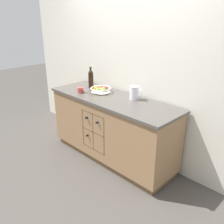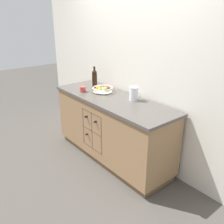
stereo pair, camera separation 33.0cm
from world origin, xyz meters
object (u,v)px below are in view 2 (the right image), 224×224
at_px(standing_wine_bottle, 95,78).
at_px(fruit_bowl, 103,89).
at_px(white_pitcher, 134,93).
at_px(ceramic_mug, 83,89).

bearing_deg(standing_wine_bottle, fruit_bowl, -11.93).
xyz_separation_m(fruit_bowl, standing_wine_bottle, (-0.28, 0.06, 0.10)).
relative_size(fruit_bowl, standing_wine_bottle, 0.94).
xyz_separation_m(white_pitcher, ceramic_mug, (-0.72, -0.31, -0.06)).
distance_m(fruit_bowl, standing_wine_bottle, 0.30).
relative_size(white_pitcher, standing_wine_bottle, 0.58).
height_order(fruit_bowl, white_pitcher, white_pitcher).
distance_m(fruit_bowl, white_pitcher, 0.54).
bearing_deg(white_pitcher, standing_wine_bottle, -177.02).
bearing_deg(white_pitcher, fruit_bowl, -169.22).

